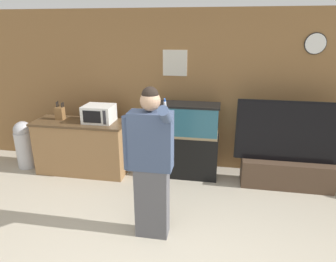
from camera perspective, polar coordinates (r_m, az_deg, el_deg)
name	(u,v)px	position (r m, az deg, el deg)	size (l,w,h in m)	color
wall_back_paneled	(192,92)	(4.99, 4.61, 7.42)	(10.00, 0.08, 2.60)	olive
counter_island	(82,147)	(5.15, -16.02, -2.91)	(1.51, 0.58, 0.88)	olive
microwave	(99,114)	(4.87, -13.01, 3.25)	(0.46, 0.39, 0.27)	white
knife_block	(60,113)	(5.19, -19.88, 3.21)	(0.13, 0.11, 0.29)	brown
aquarium_on_stand	(184,140)	(4.79, 3.03, -1.77)	(1.09, 0.42, 1.20)	black
tv_on_stand	(287,163)	(4.86, 21.76, -5.63)	(1.59, 0.40, 1.33)	#4C3828
person_standing	(151,163)	(3.28, -3.34, -6.12)	(0.55, 0.42, 1.75)	#515156
trash_bin	(25,144)	(5.70, -25.61, -2.20)	(0.32, 0.32, 0.82)	#B7B7BC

